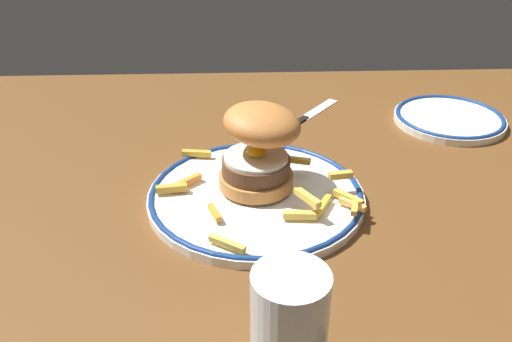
{
  "coord_description": "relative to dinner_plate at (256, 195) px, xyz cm",
  "views": [
    {
      "loc": [
        -5.82,
        -61.01,
        40.35
      ],
      "look_at": [
        -3.29,
        1.05,
        4.6
      ],
      "focal_mm": 38.45,
      "sensor_mm": 36.0,
      "label": 1
    }
  ],
  "objects": [
    {
      "name": "knife",
      "position": [
        9.69,
        26.25,
        -0.58
      ],
      "size": [
        12.4,
        15.0,
        0.7
      ],
      "color": "black",
      "rests_on": "ground_plane"
    },
    {
      "name": "water_glass",
      "position": [
        1.75,
        -27.81,
        3.72
      ],
      "size": [
        6.82,
        6.82,
        10.68
      ],
      "color": "silver",
      "rests_on": "ground_plane"
    },
    {
      "name": "side_plate",
      "position": [
        34.65,
        23.59,
        -0.0
      ],
      "size": [
        18.82,
        18.82,
        1.6
      ],
      "color": "white",
      "rests_on": "ground_plane"
    },
    {
      "name": "burger",
      "position": [
        0.54,
        2.04,
        6.46
      ],
      "size": [
        11.94,
        11.89,
        11.62
      ],
      "color": "#BE7839",
      "rests_on": "dinner_plate"
    },
    {
      "name": "dinner_plate",
      "position": [
        0.0,
        0.0,
        0.0
      ],
      "size": [
        29.05,
        29.05,
        1.6
      ],
      "color": "white",
      "rests_on": "ground_plane"
    },
    {
      "name": "ground_plane",
      "position": [
        3.29,
        -1.05,
        -2.84
      ],
      "size": [
        126.16,
        103.05,
        4.0
      ],
      "primitive_type": "cube",
      "color": "brown"
    },
    {
      "name": "fries_pile",
      "position": [
        2.03,
        -1.38,
        1.57
      ],
      "size": [
        27.09,
        24.45,
        2.67
      ],
      "color": "gold",
      "rests_on": "dinner_plate"
    }
  ]
}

